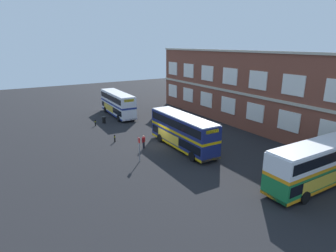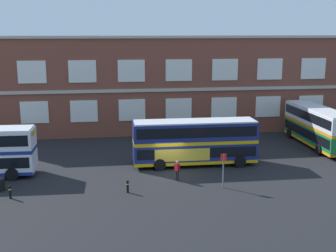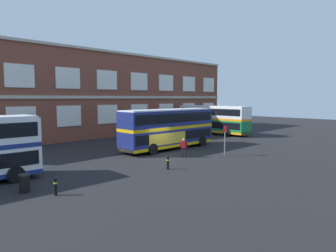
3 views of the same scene
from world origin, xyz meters
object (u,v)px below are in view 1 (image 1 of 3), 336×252
object	(u,v)px
double_decker_middle	(183,131)
safety_bollard_east	(95,123)
bus_stand_flag	(139,147)
waiting_passenger	(144,141)
double_decker_near	(118,103)
double_decker_far	(317,164)
station_litter_bin	(104,120)
safety_bollard_west	(115,138)

from	to	relation	value
double_decker_middle	safety_bollard_east	distance (m)	16.15
double_decker_middle	bus_stand_flag	size ratio (longest dim) A/B	4.08
waiting_passenger	safety_bollard_east	size ratio (longest dim) A/B	1.79
bus_stand_flag	safety_bollard_east	distance (m)	15.83
double_decker_near	safety_bollard_east	xyz separation A→B (m)	(4.45, -5.47, -1.66)
double_decker_near	waiting_passenger	size ratio (longest dim) A/B	6.51
double_decker_far	station_litter_bin	size ratio (longest dim) A/B	10.69
station_litter_bin	bus_stand_flag	bearing A→B (deg)	-5.81
double_decker_middle	station_litter_bin	bearing A→B (deg)	-164.10
waiting_passenger	safety_bollard_west	distance (m)	4.63
waiting_passenger	safety_bollard_east	bearing A→B (deg)	-170.57
safety_bollard_west	double_decker_middle	bearing A→B (deg)	44.53
waiting_passenger	bus_stand_flag	distance (m)	3.92
safety_bollard_west	safety_bollard_east	size ratio (longest dim) A/B	1.00
station_litter_bin	safety_bollard_west	world-z (taller)	station_litter_bin
bus_stand_flag	safety_bollard_east	bearing A→B (deg)	179.98
safety_bollard_west	safety_bollard_east	world-z (taller)	same
double_decker_middle	safety_bollard_west	xyz separation A→B (m)	(-6.36, -6.25, -1.66)
safety_bollard_west	station_litter_bin	bearing A→B (deg)	169.50
double_decker_near	bus_stand_flag	xyz separation A→B (m)	(20.24, -5.48, -0.51)
double_decker_far	safety_bollard_east	xyz separation A→B (m)	(-28.78, -10.94, -1.66)
double_decker_middle	double_decker_far	bearing A→B (deg)	18.74
double_decker_middle	station_litter_bin	size ratio (longest dim) A/B	10.70
double_decker_middle	waiting_passenger	size ratio (longest dim) A/B	6.49
double_decker_near	safety_bollard_west	size ratio (longest dim) A/B	11.66
station_litter_bin	safety_bollard_east	distance (m)	1.97
double_decker_near	safety_bollard_west	distance (m)	14.14
double_decker_near	double_decker_far	bearing A→B (deg)	9.34
double_decker_far	bus_stand_flag	distance (m)	17.00
station_litter_bin	safety_bollard_east	bearing A→B (deg)	-60.00
station_litter_bin	safety_bollard_east	xyz separation A→B (m)	(0.98, -1.70, -0.03)
double_decker_middle	bus_stand_flag	distance (m)	6.30
double_decker_near	double_decker_middle	bearing A→B (deg)	2.17
waiting_passenger	station_litter_bin	bearing A→B (deg)	-178.38
double_decker_near	double_decker_middle	size ratio (longest dim) A/B	1.00
double_decker_near	bus_stand_flag	distance (m)	20.97
safety_bollard_east	double_decker_middle	bearing A→B (deg)	22.72
double_decker_near	safety_bollard_east	world-z (taller)	double_decker_near
waiting_passenger	double_decker_far	bearing A→B (deg)	28.62
double_decker_near	double_decker_middle	distance (m)	19.29
safety_bollard_east	double_decker_near	bearing A→B (deg)	129.14
bus_stand_flag	double_decker_middle	bearing A→B (deg)	98.85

